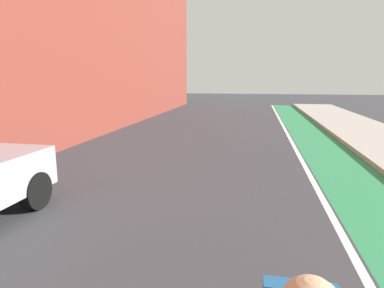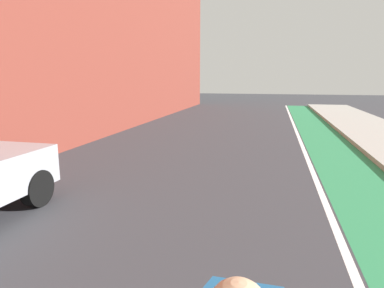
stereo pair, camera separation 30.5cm
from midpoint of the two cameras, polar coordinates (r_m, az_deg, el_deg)
The scene contains 3 objects.
ground_plane at distance 8.84m, azimuth 3.46°, elevation -3.66°, with size 81.51×81.51×0.00m, color #38383D.
bike_lane_paint at distance 10.85m, azimuth 24.21°, elevation -1.84°, with size 1.60×37.05×0.00m, color #2D8451.
lane_divider_stripe at distance 10.72m, azimuth 19.48°, elevation -1.64°, with size 0.12×37.05×0.00m, color white.
Camera 2 is at (1.64, 6.14, 2.26)m, focal length 31.45 mm.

